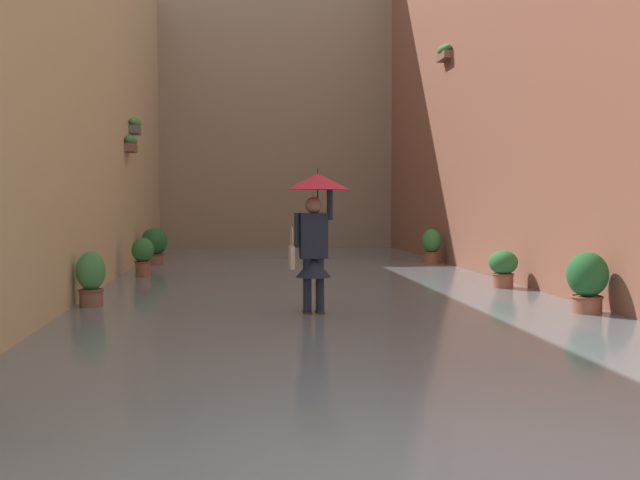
{
  "coord_description": "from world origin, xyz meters",
  "views": [
    {
      "loc": [
        1.45,
        3.55,
        1.67
      ],
      "look_at": [
        0.14,
        -7.22,
        1.05
      ],
      "focal_mm": 39.81,
      "sensor_mm": 36.0,
      "label": 1
    }
  ],
  "objects_px": {
    "potted_plant_mid_left": "(431,246)",
    "potted_plant_far_right": "(154,245)",
    "person_wading": "(315,218)",
    "potted_plant_near_left": "(587,281)",
    "potted_plant_mid_right": "(91,279)",
    "potted_plant_near_right": "(143,255)",
    "potted_plant_far_left": "(503,268)"
  },
  "relations": [
    {
      "from": "potted_plant_far_right",
      "to": "potted_plant_far_left",
      "type": "height_order",
      "value": "potted_plant_far_right"
    },
    {
      "from": "potted_plant_near_right",
      "to": "potted_plant_far_left",
      "type": "distance_m",
      "value": 7.26
    },
    {
      "from": "potted_plant_mid_left",
      "to": "potted_plant_mid_right",
      "type": "bearing_deg",
      "value": 42.05
    },
    {
      "from": "person_wading",
      "to": "potted_plant_near_left",
      "type": "bearing_deg",
      "value": 173.22
    },
    {
      "from": "potted_plant_far_right",
      "to": "potted_plant_mid_right",
      "type": "height_order",
      "value": "potted_plant_far_right"
    },
    {
      "from": "potted_plant_near_left",
      "to": "potted_plant_mid_left",
      "type": "height_order",
      "value": "potted_plant_mid_left"
    },
    {
      "from": "potted_plant_far_right",
      "to": "potted_plant_far_left",
      "type": "xyz_separation_m",
      "value": [
        -6.78,
        5.46,
        -0.12
      ]
    },
    {
      "from": "person_wading",
      "to": "potted_plant_near_right",
      "type": "bearing_deg",
      "value": -59.96
    },
    {
      "from": "potted_plant_near_right",
      "to": "potted_plant_mid_right",
      "type": "height_order",
      "value": "potted_plant_mid_right"
    },
    {
      "from": "potted_plant_near_right",
      "to": "potted_plant_mid_left",
      "type": "height_order",
      "value": "potted_plant_mid_left"
    },
    {
      "from": "potted_plant_mid_left",
      "to": "potted_plant_near_right",
      "type": "bearing_deg",
      "value": 17.7
    },
    {
      "from": "potted_plant_far_right",
      "to": "potted_plant_mid_right",
      "type": "relative_size",
      "value": 1.1
    },
    {
      "from": "potted_plant_mid_left",
      "to": "potted_plant_mid_right",
      "type": "distance_m",
      "value": 9.47
    },
    {
      "from": "person_wading",
      "to": "potted_plant_mid_left",
      "type": "distance_m",
      "value": 8.34
    },
    {
      "from": "potted_plant_far_left",
      "to": "potted_plant_far_right",
      "type": "bearing_deg",
      "value": -38.86
    },
    {
      "from": "potted_plant_far_right",
      "to": "potted_plant_far_left",
      "type": "relative_size",
      "value": 1.3
    },
    {
      "from": "potted_plant_far_left",
      "to": "potted_plant_mid_left",
      "type": "bearing_deg",
      "value": -90.79
    },
    {
      "from": "person_wading",
      "to": "potted_plant_near_right",
      "type": "xyz_separation_m",
      "value": [
        3.01,
        -5.21,
        -0.9
      ]
    },
    {
      "from": "person_wading",
      "to": "potted_plant_mid_right",
      "type": "height_order",
      "value": "person_wading"
    },
    {
      "from": "potted_plant_near_right",
      "to": "potted_plant_mid_right",
      "type": "relative_size",
      "value": 0.98
    },
    {
      "from": "potted_plant_near_left",
      "to": "potted_plant_far_right",
      "type": "distance_m",
      "value": 10.82
    },
    {
      "from": "person_wading",
      "to": "potted_plant_near_left",
      "type": "relative_size",
      "value": 2.24
    },
    {
      "from": "potted_plant_near_left",
      "to": "potted_plant_far_right",
      "type": "xyz_separation_m",
      "value": [
        6.87,
        -8.36,
        0.04
      ]
    },
    {
      "from": "potted_plant_near_left",
      "to": "potted_plant_far_right",
      "type": "height_order",
      "value": "potted_plant_far_right"
    },
    {
      "from": "potted_plant_near_right",
      "to": "potted_plant_far_right",
      "type": "bearing_deg",
      "value": -88.78
    },
    {
      "from": "potted_plant_near_right",
      "to": "potted_plant_near_left",
      "type": "bearing_deg",
      "value": 140.25
    },
    {
      "from": "person_wading",
      "to": "potted_plant_far_left",
      "type": "relative_size",
      "value": 2.78
    },
    {
      "from": "potted_plant_far_left",
      "to": "potted_plant_mid_right",
      "type": "bearing_deg",
      "value": 11.47
    },
    {
      "from": "person_wading",
      "to": "potted_plant_near_right",
      "type": "distance_m",
      "value": 6.09
    },
    {
      "from": "person_wading",
      "to": "potted_plant_mid_right",
      "type": "bearing_deg",
      "value": -17.67
    },
    {
      "from": "person_wading",
      "to": "potted_plant_far_right",
      "type": "bearing_deg",
      "value": -68.78
    },
    {
      "from": "potted_plant_mid_left",
      "to": "potted_plant_far_right",
      "type": "bearing_deg",
      "value": -4.45
    }
  ]
}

